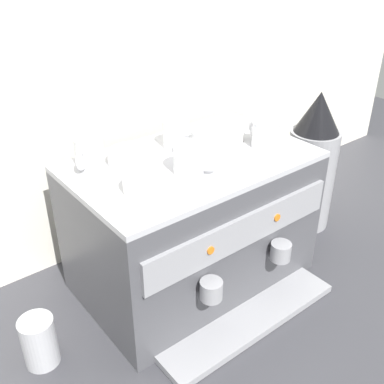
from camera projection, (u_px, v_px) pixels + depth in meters
name	position (u px, v px, depth m)	size (l,w,h in m)	color
ground_plane	(192.00, 276.00, 1.41)	(4.00, 4.00, 0.00)	#38383D
tiled_backsplash_wall	(125.00, 97.00, 1.39)	(2.80, 0.03, 0.96)	silver
espresso_machine	(193.00, 223.00, 1.30)	(0.64, 0.51, 0.40)	#4C4C51
ceramic_cup_0	(265.00, 134.00, 1.26)	(0.07, 0.11, 0.07)	white
ceramic_cup_1	(89.00, 152.00, 1.16)	(0.10, 0.09, 0.07)	white
ceramic_cup_2	(201.00, 145.00, 1.18)	(0.07, 0.10, 0.08)	white
ceramic_cup_3	(190.00, 159.00, 1.12)	(0.09, 0.10, 0.08)	white
ceramic_cup_4	(177.00, 134.00, 1.25)	(0.07, 0.11, 0.08)	white
ceramic_bowl_0	(145.00, 184.00, 1.05)	(0.10, 0.10, 0.04)	white
ceramic_bowl_1	(228.00, 134.00, 1.31)	(0.09, 0.09, 0.04)	white
ceramic_bowl_2	(132.00, 157.00, 1.18)	(0.13, 0.13, 0.03)	white
coffee_grinder	(311.00, 164.00, 1.55)	(0.17, 0.17, 0.48)	#939399
milk_pitcher	(39.00, 341.00, 1.10)	(0.08, 0.08, 0.13)	#B7B7BC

